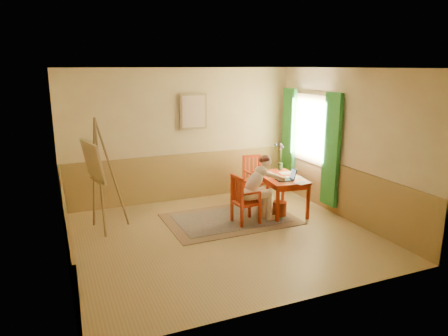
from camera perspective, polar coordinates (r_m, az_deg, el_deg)
name	(u,v)px	position (r m, az deg, el deg)	size (l,w,h in m)	color
room	(223,156)	(6.81, -0.13, 1.65)	(5.04, 4.54, 2.84)	#A48652
wainscot	(206,195)	(7.76, -2.42, -3.72)	(5.00, 4.50, 1.00)	olive
window	(309,139)	(8.92, 11.55, 3.92)	(0.12, 2.01, 2.20)	white
wall_portrait	(193,111)	(8.86, -4.21, 7.71)	(0.60, 0.05, 0.76)	#9E8354
rug	(230,219)	(7.97, 0.86, -6.96)	(2.42, 1.63, 0.02)	#8C7251
table	(281,181)	(8.29, 7.79, -1.74)	(0.84, 1.27, 0.72)	#B42D0B
chair_left	(244,200)	(7.62, 2.70, -4.33)	(0.46, 0.44, 0.93)	#B42D0B
chair_back	(254,178)	(9.02, 4.18, -1.37)	(0.43, 0.45, 0.96)	#B42D0B
figure	(258,186)	(7.71, 4.68, -2.41)	(0.94, 0.43, 1.25)	beige
laptop	(287,178)	(8.01, 8.64, -1.32)	(0.39, 0.27, 0.22)	#1E2338
papers	(286,176)	(8.28, 8.53, -1.12)	(0.76, 1.24, 0.00)	white
vase	(280,158)	(8.73, 7.68, 1.39)	(0.20, 0.28, 0.56)	#3F724C
wastebasket	(280,209)	(8.17, 7.59, -5.55)	(0.27, 0.27, 0.29)	#A0391A
easel	(96,165)	(7.42, -17.14, 0.37)	(0.74, 0.90, 2.01)	brown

